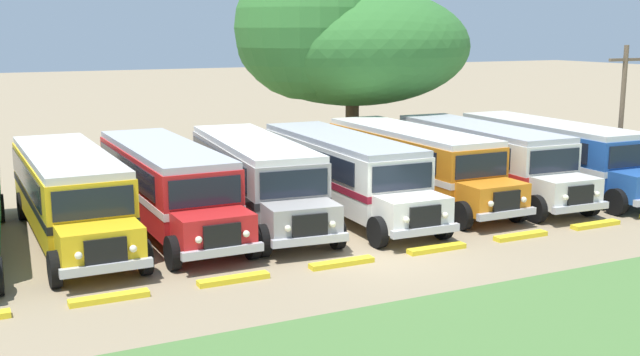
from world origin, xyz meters
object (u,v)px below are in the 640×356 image
parked_bus_slot_5 (413,160)px  parked_bus_slot_6 (483,156)px  parked_bus_slot_1 (70,191)px  broad_shade_tree (342,40)px  parked_bus_slot_4 (343,170)px  utility_pole (622,113)px  parked_bus_slot_3 (255,174)px  parked_bus_slot_7 (552,152)px  parked_bus_slot_2 (166,182)px

parked_bus_slot_5 → parked_bus_slot_6: same height
parked_bus_slot_5 → parked_bus_slot_1: bearing=-89.9°
parked_bus_slot_1 → broad_shade_tree: 18.64m
parked_bus_slot_6 → parked_bus_slot_1: bearing=-88.9°
parked_bus_slot_1 → parked_bus_slot_4: same height
utility_pole → broad_shade_tree: bearing=119.4°
parked_bus_slot_3 → parked_bus_slot_4: bearing=85.2°
parked_bus_slot_7 → broad_shade_tree: 12.42m
parked_bus_slot_2 → parked_bus_slot_7: same height
parked_bus_slot_4 → parked_bus_slot_5: size_ratio=1.00×
parked_bus_slot_7 → broad_shade_tree: size_ratio=0.88×
parked_bus_slot_1 → parked_bus_slot_6: same height
parked_bus_slot_2 → parked_bus_slot_3: (3.26, -0.07, 0.00)m
broad_shade_tree → utility_pole: size_ratio=2.04×
parked_bus_slot_6 → utility_pole: (5.58, -1.99, 1.70)m
broad_shade_tree → utility_pole: (6.85, -12.15, -2.89)m
parked_bus_slot_6 → broad_shade_tree: broad_shade_tree is taller
parked_bus_slot_5 → parked_bus_slot_3: bearing=-89.8°
parked_bus_slot_6 → broad_shade_tree: 11.22m
parked_bus_slot_3 → broad_shade_tree: 13.88m
parked_bus_slot_3 → parked_bus_slot_7: bearing=91.9°
parked_bus_slot_1 → parked_bus_slot_2: 3.22m
broad_shade_tree → parked_bus_slot_5: bearing=-101.0°
parked_bus_slot_2 → parked_bus_slot_6: bearing=87.7°
parked_bus_slot_7 → broad_shade_tree: (-4.59, 10.58, 4.60)m
parked_bus_slot_7 → utility_pole: 3.23m
parked_bus_slot_5 → utility_pole: bearing=74.6°
parked_bus_slot_3 → parked_bus_slot_4: 3.34m
parked_bus_slot_5 → broad_shade_tree: size_ratio=0.87×
parked_bus_slot_3 → parked_bus_slot_7: same height
parked_bus_slot_7 → parked_bus_slot_3: bearing=-91.9°
parked_bus_slot_4 → broad_shade_tree: size_ratio=0.88×
broad_shade_tree → utility_pole: broad_shade_tree is taller
parked_bus_slot_1 → parked_bus_slot_5: 13.28m
utility_pole → parked_bus_slot_4: bearing=171.8°
parked_bus_slot_1 → broad_shade_tree: broad_shade_tree is taller
broad_shade_tree → parked_bus_slot_1: bearing=-147.2°
parked_bus_slot_4 → utility_pole: size_ratio=1.78×
parked_bus_slot_2 → parked_bus_slot_1: bearing=-88.9°
parked_bus_slot_3 → parked_bus_slot_2: bearing=-86.0°
parked_bus_slot_2 → broad_shade_tree: (11.96, 9.71, 4.60)m
parked_bus_slot_2 → parked_bus_slot_4: 6.58m
parked_bus_slot_2 → utility_pole: (18.81, -2.44, 1.70)m
parked_bus_slot_3 → parked_bus_slot_5: 6.80m
parked_bus_slot_1 → parked_bus_slot_3: (6.48, 0.01, 0.00)m
parked_bus_slot_1 → parked_bus_slot_2: (3.22, 0.08, 0.00)m
parked_bus_slot_6 → utility_pole: utility_pole is taller
parked_bus_slot_3 → parked_bus_slot_1: bearing=-84.6°
parked_bus_slot_4 → parked_bus_slot_7: bearing=90.4°
utility_pole → parked_bus_slot_5: bearing=164.7°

